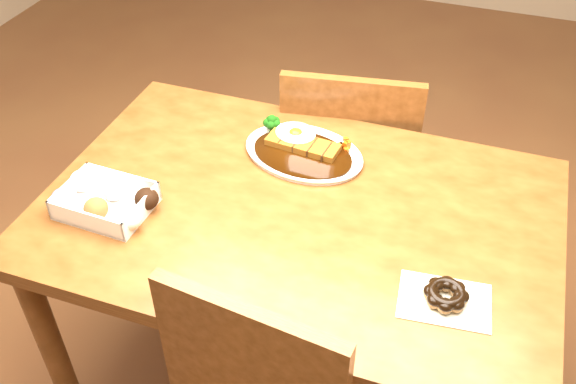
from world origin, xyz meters
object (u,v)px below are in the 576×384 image
(chair_far, at_px, (349,166))
(donut_box, at_px, (105,200))
(table, at_px, (297,237))
(pon_de_ring, at_px, (446,295))
(katsu_curry_plate, at_px, (302,149))

(chair_far, distance_m, donut_box, 0.86)
(table, xyz_separation_m, pon_de_ring, (0.37, -0.17, 0.12))
(table, relative_size, katsu_curry_plate, 3.46)
(table, xyz_separation_m, donut_box, (-0.42, -0.15, 0.13))
(table, distance_m, katsu_curry_plate, 0.24)
(katsu_curry_plate, relative_size, pon_de_ring, 1.76)
(donut_box, xyz_separation_m, pon_de_ring, (0.79, -0.02, -0.01))
(katsu_curry_plate, bearing_deg, table, -74.65)
(table, bearing_deg, chair_far, 90.20)
(chair_far, relative_size, donut_box, 3.65)
(table, bearing_deg, donut_box, -159.87)
(table, height_order, pon_de_ring, pon_de_ring)
(chair_far, bearing_deg, katsu_curry_plate, 71.83)
(katsu_curry_plate, distance_m, pon_de_ring, 0.57)
(table, height_order, donut_box, donut_box)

